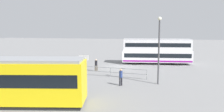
# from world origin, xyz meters

# --- Properties ---
(ground_plane) EXTENTS (160.00, 160.00, 0.00)m
(ground_plane) POSITION_xyz_m (0.00, 0.00, 0.00)
(ground_plane) COLOR gray
(double_decker_bus) EXTENTS (10.70, 3.78, 3.87)m
(double_decker_bus) POSITION_xyz_m (-4.79, -3.86, 1.97)
(double_decker_bus) COLOR white
(double_decker_bus) RESTS_ON ground
(pedestrian_near_railing) EXTENTS (0.41, 0.41, 1.59)m
(pedestrian_near_railing) POSITION_xyz_m (2.72, 3.66, 0.91)
(pedestrian_near_railing) COLOR #4C3F2D
(pedestrian_near_railing) RESTS_ON ground
(pedestrian_crossing) EXTENTS (0.45, 0.45, 1.65)m
(pedestrian_crossing) POSITION_xyz_m (-1.59, 9.92, 0.95)
(pedestrian_crossing) COLOR black
(pedestrian_crossing) RESTS_ON ground
(pedestrian_railing) EXTENTS (8.31, 0.98, 1.08)m
(pedestrian_railing) POSITION_xyz_m (0.19, 6.45, 0.74)
(pedestrian_railing) COLOR gray
(pedestrian_railing) RESTS_ON ground
(info_sign) EXTENTS (1.24, 0.13, 2.42)m
(info_sign) POSITION_xyz_m (3.56, 5.92, 1.70)
(info_sign) COLOR slate
(info_sign) RESTS_ON ground
(street_lamp) EXTENTS (0.36, 0.36, 6.60)m
(street_lamp) POSITION_xyz_m (-5.11, 8.61, 3.88)
(street_lamp) COLOR #4C4C51
(street_lamp) RESTS_ON ground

